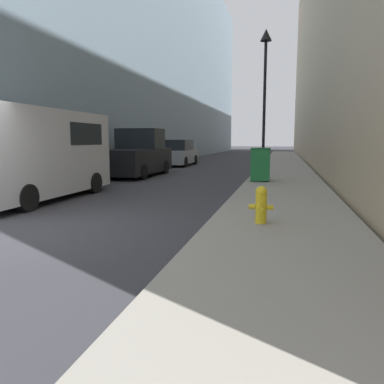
# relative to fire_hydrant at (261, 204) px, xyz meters

# --- Properties ---
(ground_plane) EXTENTS (200.00, 200.00, 0.00)m
(ground_plane) POSITION_rel_fire_hydrant_xyz_m (-4.29, -1.16, -0.48)
(ground_plane) COLOR #333338
(sidewalk_right) EXTENTS (2.83, 60.00, 0.12)m
(sidewalk_right) POSITION_rel_fire_hydrant_xyz_m (0.44, 16.84, -0.42)
(sidewalk_right) COLOR gray
(sidewalk_right) RESTS_ON ground
(building_left_glass) EXTENTS (12.00, 60.00, 20.16)m
(building_left_glass) POSITION_rel_fire_hydrant_xyz_m (-14.01, 24.84, 9.60)
(building_left_glass) COLOR #849EB2
(building_left_glass) RESTS_ON ground
(fire_hydrant) EXTENTS (0.44, 0.33, 0.68)m
(fire_hydrant) POSITION_rel_fire_hydrant_xyz_m (0.00, 0.00, 0.00)
(fire_hydrant) COLOR yellow
(fire_hydrant) RESTS_ON sidewalk_right
(trash_bin) EXTENTS (0.70, 0.64, 1.23)m
(trash_bin) POSITION_rel_fire_hydrant_xyz_m (-0.44, 7.23, 0.27)
(trash_bin) COLOR #1E7538
(trash_bin) RESTS_ON sidewalk_right
(lamppost) EXTENTS (0.48, 0.48, 6.10)m
(lamppost) POSITION_rel_fire_hydrant_xyz_m (-0.49, 9.74, 3.90)
(lamppost) COLOR black
(lamppost) RESTS_ON sidewalk_right
(white_van) EXTENTS (2.16, 5.11, 2.43)m
(white_van) POSITION_rel_fire_hydrant_xyz_m (-6.29, 2.18, 0.85)
(white_van) COLOR silver
(white_van) RESTS_ON ground
(pickup_truck) EXTENTS (2.24, 4.89, 2.18)m
(pickup_truck) POSITION_rel_fire_hydrant_xyz_m (-6.29, 9.41, 0.42)
(pickup_truck) COLOR black
(pickup_truck) RESTS_ON ground
(parked_sedan_near) EXTENTS (1.89, 4.52, 1.67)m
(parked_sedan_near) POSITION_rel_fire_hydrant_xyz_m (-6.35, 16.81, 0.28)
(parked_sedan_near) COLOR #A3A8B2
(parked_sedan_near) RESTS_ON ground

